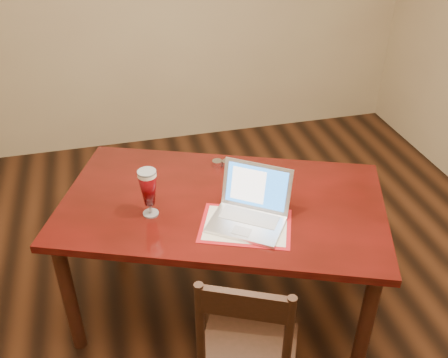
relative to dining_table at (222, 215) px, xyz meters
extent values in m
plane|color=black|center=(0.03, -0.25, -0.72)|extent=(5.00, 5.00, 0.00)
cube|color=#490B09|center=(0.00, 0.01, 0.07)|extent=(1.96, 1.54, 0.04)
cylinder|color=black|center=(-0.87, -0.08, -0.34)|extent=(0.08, 0.08, 0.77)
cylinder|color=black|center=(0.58, -0.65, -0.34)|extent=(0.08, 0.08, 0.77)
cylinder|color=black|center=(-0.57, 0.66, -0.34)|extent=(0.08, 0.08, 0.77)
cylinder|color=black|center=(0.87, 0.09, -0.34)|extent=(0.08, 0.08, 0.77)
cube|color=#A60F15|center=(0.07, -0.23, 0.09)|extent=(0.54, 0.47, 0.00)
cube|color=beige|center=(0.07, -0.23, 0.09)|extent=(0.48, 0.41, 0.00)
cube|color=silver|center=(0.07, -0.23, 0.10)|extent=(0.44, 0.41, 0.02)
cube|color=#B3B3B7|center=(0.10, -0.19, 0.11)|extent=(0.31, 0.26, 0.00)
cube|color=#B4B4B9|center=(0.03, -0.29, 0.11)|extent=(0.11, 0.10, 0.00)
cube|color=silver|center=(0.16, -0.10, 0.23)|extent=(0.34, 0.27, 0.24)
cube|color=blue|center=(0.15, -0.11, 0.23)|extent=(0.29, 0.23, 0.20)
cube|color=white|center=(0.12, -0.08, 0.23)|extent=(0.17, 0.14, 0.17)
cylinder|color=silver|center=(-0.38, -0.01, 0.09)|extent=(0.08, 0.08, 0.01)
cylinder|color=silver|center=(-0.38, -0.01, 0.13)|extent=(0.01, 0.01, 0.06)
cylinder|color=silver|center=(-0.38, -0.01, 0.34)|extent=(0.09, 0.09, 0.02)
cylinder|color=silver|center=(-0.38, -0.01, 0.35)|extent=(0.09, 0.09, 0.01)
cylinder|color=silver|center=(0.12, 0.34, 0.11)|extent=(0.06, 0.06, 0.04)
cylinder|color=silver|center=(0.06, 0.36, 0.11)|extent=(0.06, 0.06, 0.04)
cube|color=black|center=(-0.05, -0.70, -0.27)|extent=(0.57, 0.56, 0.04)
cylinder|color=black|center=(-0.14, -0.48, -0.51)|extent=(0.04, 0.04, 0.43)
cylinder|color=black|center=(-0.28, -0.78, 0.03)|extent=(0.04, 0.04, 0.56)
cylinder|color=black|center=(0.04, -0.93, 0.03)|extent=(0.04, 0.04, 0.56)
cube|color=black|center=(-0.12, -0.85, 0.24)|extent=(0.33, 0.18, 0.12)
camera|label=1|loc=(-0.52, -2.10, 1.67)|focal=40.00mm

